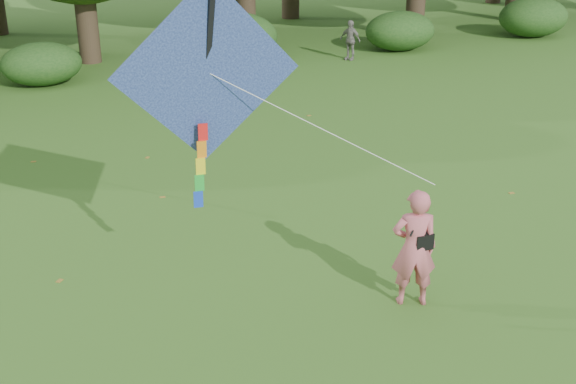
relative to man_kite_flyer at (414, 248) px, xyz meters
name	(u,v)px	position (x,y,z in m)	size (l,w,h in m)	color
ground	(417,314)	(-0.08, -0.34, -0.97)	(100.00, 100.00, 0.00)	#265114
man_kite_flyer	(414,248)	(0.00, 0.00, 0.00)	(0.71, 0.47, 1.95)	#C25B64
bystander_right	(350,40)	(7.23, 16.26, -0.21)	(0.89, 0.37, 1.52)	gray
crossbody_bag	(422,240)	(0.12, -0.03, 0.13)	(0.43, 0.20, 0.74)	black
flying_kite	(208,75)	(-2.86, 1.16, 2.73)	(4.49, 1.58, 3.40)	#244B9F
shrub_band	(136,49)	(-0.80, 17.27, -0.12)	(39.15, 3.22, 1.88)	#264919
fallen_leaves	(270,241)	(-1.30, 2.87, -0.97)	(9.66, 13.73, 0.01)	olive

